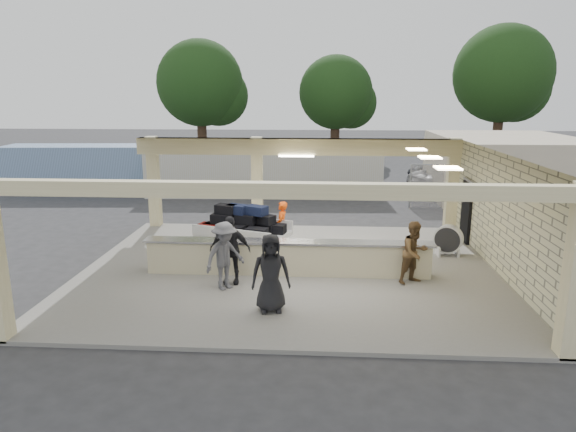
# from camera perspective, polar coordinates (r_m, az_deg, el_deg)

# --- Properties ---
(ground) EXTENTS (120.00, 120.00, 0.00)m
(ground) POSITION_cam_1_polar(r_m,az_deg,el_deg) (15.30, 0.10, -6.13)
(ground) COLOR #2C2B2E
(ground) RESTS_ON ground
(pavilion) EXTENTS (12.01, 10.00, 3.55)m
(pavilion) POSITION_cam_1_polar(r_m,az_deg,el_deg) (15.53, 1.03, -0.63)
(pavilion) COLOR slate
(pavilion) RESTS_ON ground
(baggage_counter) EXTENTS (8.20, 0.58, 0.98)m
(baggage_counter) POSITION_cam_1_polar(r_m,az_deg,el_deg) (14.63, -0.02, -4.63)
(baggage_counter) COLOR #C6BB94
(baggage_counter) RESTS_ON pavilion
(luggage_cart) EXTENTS (3.14, 2.52, 1.59)m
(luggage_cart) POSITION_cam_1_polar(r_m,az_deg,el_deg) (16.42, -5.12, -1.19)
(luggage_cart) COLOR silver
(luggage_cart) RESTS_ON pavilion
(drum_fan) EXTENTS (0.93, 0.66, 0.99)m
(drum_fan) POSITION_cam_1_polar(r_m,az_deg,el_deg) (17.02, 17.38, -2.49)
(drum_fan) COLOR silver
(drum_fan) RESTS_ON pavilion
(baggage_handler) EXTENTS (0.36, 0.61, 1.62)m
(baggage_handler) POSITION_cam_1_polar(r_m,az_deg,el_deg) (16.79, -0.72, -1.10)
(baggage_handler) COLOR #FF4E0D
(baggage_handler) RESTS_ON pavilion
(passenger_a) EXTENTS (0.90, 0.75, 1.72)m
(passenger_a) POSITION_cam_1_polar(r_m,az_deg,el_deg) (14.25, 13.89, -3.96)
(passenger_a) COLOR brown
(passenger_a) RESTS_ON pavilion
(passenger_b) EXTENTS (1.12, 0.45, 1.87)m
(passenger_b) POSITION_cam_1_polar(r_m,az_deg,el_deg) (13.90, -6.46, -3.76)
(passenger_b) COLOR black
(passenger_b) RESTS_ON pavilion
(passenger_c) EXTENTS (1.11, 1.12, 1.81)m
(passenger_c) POSITION_cam_1_polar(r_m,az_deg,el_deg) (13.52, -7.05, -4.41)
(passenger_c) COLOR #4F4F54
(passenger_c) RESTS_ON pavilion
(passenger_d) EXTENTS (0.97, 0.52, 1.88)m
(passenger_d) POSITION_cam_1_polar(r_m,az_deg,el_deg) (12.08, -1.93, -6.35)
(passenger_d) COLOR black
(passenger_d) RESTS_ON pavilion
(car_white_a) EXTENTS (5.57, 3.95, 1.44)m
(car_white_a) POSITION_cam_1_polar(r_m,az_deg,el_deg) (28.68, 18.48, 3.95)
(car_white_a) COLOR silver
(car_white_a) RESTS_ON ground
(car_white_b) EXTENTS (4.88, 2.70, 1.46)m
(car_white_b) POSITION_cam_1_polar(r_m,az_deg,el_deg) (29.59, 22.80, 3.87)
(car_white_b) COLOR silver
(car_white_b) RESTS_ON ground
(car_dark) EXTENTS (4.04, 2.12, 1.28)m
(car_dark) POSITION_cam_1_polar(r_m,az_deg,el_deg) (29.92, 16.86, 4.27)
(car_dark) COLOR black
(car_dark) RESTS_ON ground
(container_white) EXTENTS (11.98, 2.99, 2.57)m
(container_white) POSITION_cam_1_polar(r_m,az_deg,el_deg) (26.50, -2.65, 5.12)
(container_white) COLOR #B8B8B3
(container_white) RESTS_ON ground
(container_blue) EXTENTS (9.62, 2.96, 2.46)m
(container_blue) POSITION_cam_1_polar(r_m,az_deg,el_deg) (29.18, -20.44, 4.96)
(container_blue) COLOR #7F9FCC
(container_blue) RESTS_ON ground
(fence) EXTENTS (12.06, 0.06, 2.03)m
(fence) POSITION_cam_1_polar(r_m,az_deg,el_deg) (25.80, 26.67, 2.95)
(fence) COLOR gray
(fence) RESTS_ON ground
(tree_left) EXTENTS (6.60, 6.30, 9.00)m
(tree_left) POSITION_cam_1_polar(r_m,az_deg,el_deg) (39.48, -9.20, 13.99)
(tree_left) COLOR #382619
(tree_left) RESTS_ON ground
(tree_mid) EXTENTS (6.00, 5.60, 8.00)m
(tree_mid) POSITION_cam_1_polar(r_m,az_deg,el_deg) (40.57, 5.78, 13.19)
(tree_mid) COLOR #382619
(tree_mid) RESTS_ON ground
(tree_right) EXTENTS (7.20, 7.00, 10.00)m
(tree_right) POSITION_cam_1_polar(r_m,az_deg,el_deg) (41.78, 23.08, 13.94)
(tree_right) COLOR #382619
(tree_right) RESTS_ON ground
(adjacent_building) EXTENTS (6.00, 8.00, 3.20)m
(adjacent_building) POSITION_cam_1_polar(r_m,az_deg,el_deg) (26.10, 22.93, 4.64)
(adjacent_building) COLOR beige
(adjacent_building) RESTS_ON ground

